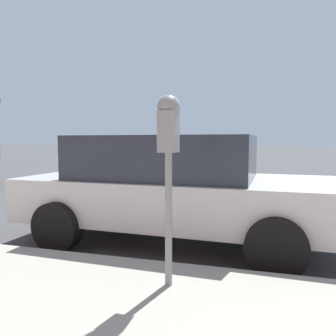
# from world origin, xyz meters

# --- Properties ---
(ground_plane) EXTENTS (220.00, 220.00, 0.00)m
(ground_plane) POSITION_xyz_m (0.00, 0.00, 0.00)
(ground_plane) COLOR #424244
(parking_meter) EXTENTS (0.21, 0.19, 1.60)m
(parking_meter) POSITION_xyz_m (-2.71, 0.30, 1.40)
(parking_meter) COLOR gray
(parking_meter) RESTS_ON sidewalk
(car_silver) EXTENTS (2.18, 4.32, 1.47)m
(car_silver) POSITION_xyz_m (-0.92, 0.73, 0.77)
(car_silver) COLOR #B7BABF
(car_silver) RESTS_ON ground_plane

